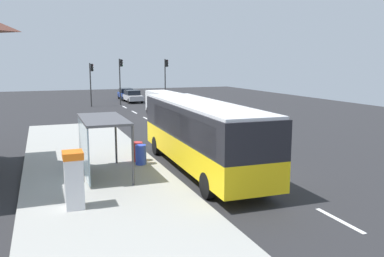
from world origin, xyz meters
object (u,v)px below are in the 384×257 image
(bus, at_px, (200,132))
(ticket_machine, at_px, (74,179))
(traffic_light_far_side, at_px, (91,78))
(traffic_light_median, at_px, (121,75))
(recycling_bin_red, at_px, (138,152))
(bus_shelter, at_px, (96,132))
(sedan_far, at_px, (126,94))
(recycling_bin_blue, at_px, (141,155))
(traffic_light_near_side, at_px, (166,75))
(white_van, at_px, (163,102))
(sedan_near, at_px, (132,96))

(bus, xyz_separation_m, ticket_machine, (-5.93, -3.42, -0.67))
(traffic_light_far_side, distance_m, traffic_light_median, 3.60)
(bus, relative_size, traffic_light_far_side, 2.25)
(recycling_bin_red, bearing_deg, bus_shelter, -139.34)
(traffic_light_median, bearing_deg, sedan_far, 73.36)
(traffic_light_far_side, height_order, traffic_light_median, traffic_light_median)
(recycling_bin_red, xyz_separation_m, traffic_light_median, (4.59, 28.37, 2.93))
(recycling_bin_blue, bearing_deg, bus, -30.38)
(traffic_light_near_side, height_order, traffic_light_far_side, traffic_light_near_side)
(white_van, bearing_deg, traffic_light_near_side, 71.55)
(sedan_far, relative_size, recycling_bin_red, 4.70)
(sedan_near, relative_size, traffic_light_near_side, 0.82)
(sedan_near, height_order, recycling_bin_red, sedan_near)
(ticket_machine, xyz_separation_m, traffic_light_median, (8.04, 33.96, 2.41))
(sedan_near, relative_size, ticket_machine, 2.29)
(recycling_bin_blue, relative_size, traffic_light_far_side, 0.19)
(traffic_light_median, bearing_deg, traffic_light_far_side, -167.10)
(recycling_bin_blue, relative_size, traffic_light_median, 0.17)
(sedan_near, height_order, sedan_far, same)
(traffic_light_far_side, bearing_deg, bus_shelter, -96.41)
(bus_shelter, bearing_deg, sedan_near, 75.13)
(white_van, bearing_deg, sedan_far, 89.67)
(bus, height_order, sedan_far, bus)
(traffic_light_median, bearing_deg, bus, -93.95)
(ticket_machine, height_order, recycling_bin_red, ticket_machine)
(bus, xyz_separation_m, traffic_light_median, (2.11, 30.53, 1.74))
(white_van, height_order, sedan_far, white_van)
(ticket_machine, relative_size, bus_shelter, 0.48)
(sedan_near, xyz_separation_m, bus_shelter, (-8.71, -32.81, 1.31))
(bus, distance_m, traffic_light_far_side, 29.80)
(bus, relative_size, sedan_near, 2.49)
(recycling_bin_red, xyz_separation_m, traffic_light_near_side, (9.70, 26.77, 2.91))
(bus, bearing_deg, bus_shelter, 176.86)
(traffic_light_median, height_order, bus_shelter, traffic_light_median)
(white_van, xyz_separation_m, recycling_bin_red, (-6.40, -16.90, -0.69))
(recycling_bin_red, distance_m, traffic_light_far_side, 27.72)
(ticket_machine, height_order, recycling_bin_blue, ticket_machine)
(ticket_machine, distance_m, traffic_light_far_side, 33.53)
(white_van, bearing_deg, sedan_near, 89.60)
(traffic_light_near_side, xyz_separation_m, traffic_light_median, (-5.10, 1.60, 0.02))
(traffic_light_far_side, relative_size, traffic_light_median, 0.91)
(bus, bearing_deg, sedan_far, 83.79)
(traffic_light_far_side, bearing_deg, traffic_light_median, 12.90)
(white_van, relative_size, bus_shelter, 1.31)
(white_van, xyz_separation_m, traffic_light_median, (-1.81, 11.47, 2.24))
(sedan_near, distance_m, sedan_far, 3.85)
(recycling_bin_blue, bearing_deg, recycling_bin_red, 90.00)
(sedan_far, bearing_deg, recycling_bin_blue, -100.39)
(white_van, relative_size, ticket_machine, 2.71)
(sedan_near, relative_size, bus_shelter, 1.11)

